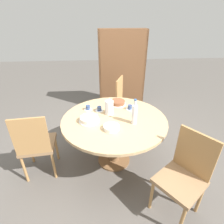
{
  "coord_description": "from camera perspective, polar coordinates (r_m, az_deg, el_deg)",
  "views": [
    {
      "loc": [
        -0.2,
        -1.97,
        1.92
      ],
      "look_at": [
        0.0,
        0.35,
        0.64
      ],
      "focal_mm": 28.0,
      "sensor_mm": 36.0,
      "label": 1
    }
  ],
  "objects": [
    {
      "name": "dining_table",
      "position": [
        2.38,
        0.72,
        -4.79
      ],
      "size": [
        1.38,
        1.38,
        0.74
      ],
      "color": "brown",
      "rests_on": "ground_plane"
    },
    {
      "name": "water_bottle",
      "position": [
        2.16,
        7.32,
        -0.59
      ],
      "size": [
        0.07,
        0.07,
        0.33
      ],
      "color": "silver",
      "rests_on": "dining_table"
    },
    {
      "name": "chair_b",
      "position": [
        2.43,
        -23.47,
        -9.53
      ],
      "size": [
        0.46,
        0.46,
        0.96
      ],
      "rotation": [
        0.0,
        0.0,
        3.23
      ],
      "color": "#A87A47",
      "rests_on": "ground_plane"
    },
    {
      "name": "cup_b",
      "position": [
        2.48,
        -4.15,
        0.92
      ],
      "size": [
        0.11,
        0.11,
        0.07
      ],
      "color": "white",
      "rests_on": "dining_table"
    },
    {
      "name": "cake_second",
      "position": [
        2.67,
        1.86,
        3.08
      ],
      "size": [
        0.25,
        0.25,
        0.06
      ],
      "color": "white",
      "rests_on": "dining_table"
    },
    {
      "name": "plate_stack",
      "position": [
        2.08,
        -0.19,
        -5.09
      ],
      "size": [
        0.19,
        0.19,
        0.05
      ],
      "color": "white",
      "rests_on": "dining_table"
    },
    {
      "name": "coffee_pot",
      "position": [
        2.37,
        -0.9,
        1.7
      ],
      "size": [
        0.11,
        0.11,
        0.23
      ],
      "color": "silver",
      "rests_on": "dining_table"
    },
    {
      "name": "ground_plane",
      "position": [
        2.76,
        0.64,
        -15.36
      ],
      "size": [
        14.0,
        14.0,
        0.0
      ],
      "primitive_type": "plane",
      "color": "#56514C"
    },
    {
      "name": "cup_c",
      "position": [
        2.53,
        5.83,
        1.41
      ],
      "size": [
        0.11,
        0.11,
        0.07
      ],
      "color": "white",
      "rests_on": "dining_table"
    },
    {
      "name": "chair_c",
      "position": [
        2.02,
        22.5,
        -18.32
      ],
      "size": [
        0.59,
        0.59,
        0.96
      ],
      "rotation": [
        0.0,
        0.0,
        5.33
      ],
      "color": "#A87A47",
      "rests_on": "ground_plane"
    },
    {
      "name": "cake_main",
      "position": [
        2.24,
        -7.44,
        -2.39
      ],
      "size": [
        0.26,
        0.26,
        0.07
      ],
      "color": "white",
      "rests_on": "dining_table"
    },
    {
      "name": "cup_a",
      "position": [
        2.53,
        -7.85,
        1.27
      ],
      "size": [
        0.11,
        0.11,
        0.07
      ],
      "color": "white",
      "rests_on": "dining_table"
    },
    {
      "name": "chair_a",
      "position": [
        3.3,
        4.53,
        3.28
      ],
      "size": [
        0.55,
        0.55,
        0.96
      ],
      "rotation": [
        0.0,
        0.0,
        1.19
      ],
      "color": "#A87A47",
      "rests_on": "ground_plane"
    },
    {
      "name": "bookshelf",
      "position": [
        3.91,
        3.05,
        12.26
      ],
      "size": [
        0.98,
        0.28,
        1.72
      ],
      "rotation": [
        0.0,
        0.0,
        3.14
      ],
      "color": "brown",
      "rests_on": "ground_plane"
    }
  ]
}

